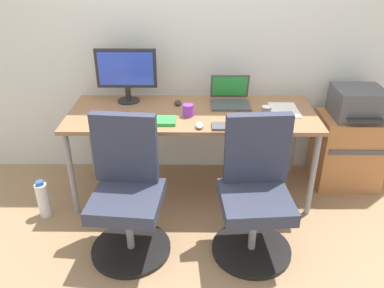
% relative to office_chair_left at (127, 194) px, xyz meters
% --- Properties ---
extents(ground_plane, '(5.28, 5.28, 0.00)m').
position_rel_office_chair_left_xyz_m(ground_plane, '(0.42, 0.67, -0.42)').
color(ground_plane, '#9E7A56').
extents(back_wall, '(4.40, 0.04, 2.60)m').
position_rel_office_chair_left_xyz_m(back_wall, '(0.42, 1.11, 0.88)').
color(back_wall, silver).
rests_on(back_wall, ground).
extents(desk, '(1.90, 0.72, 0.72)m').
position_rel_office_chair_left_xyz_m(desk, '(0.42, 0.67, 0.24)').
color(desk, '#996B47').
rests_on(desk, ground).
extents(office_chair_left, '(0.54, 0.54, 0.94)m').
position_rel_office_chair_left_xyz_m(office_chair_left, '(0.00, 0.00, 0.00)').
color(office_chair_left, black).
rests_on(office_chair_left, ground).
extents(office_chair_right, '(0.54, 0.54, 0.94)m').
position_rel_office_chair_left_xyz_m(office_chair_right, '(0.83, 0.00, 0.00)').
color(office_chair_right, black).
rests_on(office_chair_right, ground).
extents(side_cabinet, '(0.52, 0.42, 0.62)m').
position_rel_office_chair_left_xyz_m(side_cabinet, '(1.74, 0.82, -0.11)').
color(side_cabinet, '#B77542').
rests_on(side_cabinet, ground).
extents(printer, '(0.38, 0.40, 0.24)m').
position_rel_office_chair_left_xyz_m(printer, '(1.74, 0.82, 0.32)').
color(printer, '#515156').
rests_on(printer, side_cabinet).
extents(water_bottle_on_floor, '(0.09, 0.09, 0.31)m').
position_rel_office_chair_left_xyz_m(water_bottle_on_floor, '(-0.71, 0.32, -0.28)').
color(water_bottle_on_floor, white).
rests_on(water_bottle_on_floor, ground).
extents(desktop_monitor, '(0.48, 0.18, 0.43)m').
position_rel_office_chair_left_xyz_m(desktop_monitor, '(-0.10, 0.89, 0.55)').
color(desktop_monitor, '#262626').
rests_on(desktop_monitor, desk).
extents(open_laptop, '(0.31, 0.28, 0.22)m').
position_rel_office_chair_left_xyz_m(open_laptop, '(0.72, 0.84, 0.35)').
color(open_laptop, '#4C4C51').
rests_on(open_laptop, desk).
extents(keyboard_by_monitor, '(0.34, 0.12, 0.02)m').
position_rel_office_chair_left_xyz_m(keyboard_by_monitor, '(-0.11, 0.39, 0.31)').
color(keyboard_by_monitor, silver).
rests_on(keyboard_by_monitor, desk).
extents(keyboard_by_laptop, '(0.34, 0.12, 0.02)m').
position_rel_office_chair_left_xyz_m(keyboard_by_laptop, '(0.73, 0.39, 0.31)').
color(keyboard_by_laptop, '#515156').
rests_on(keyboard_by_laptop, desk).
extents(mouse_by_monitor, '(0.06, 0.10, 0.03)m').
position_rel_office_chair_left_xyz_m(mouse_by_monitor, '(0.30, 0.82, 0.31)').
color(mouse_by_monitor, '#2D2D2D').
rests_on(mouse_by_monitor, desk).
extents(mouse_by_laptop, '(0.06, 0.10, 0.03)m').
position_rel_office_chair_left_xyz_m(mouse_by_laptop, '(0.47, 0.39, 0.31)').
color(mouse_by_laptop, '#B7B7B7').
rests_on(mouse_by_laptop, desk).
extents(coffee_mug, '(0.08, 0.08, 0.09)m').
position_rel_office_chair_left_xyz_m(coffee_mug, '(0.39, 0.59, 0.34)').
color(coffee_mug, purple).
rests_on(coffee_mug, desk).
extents(pen_cup, '(0.07, 0.07, 0.10)m').
position_rel_office_chair_left_xyz_m(pen_cup, '(0.96, 0.52, 0.35)').
color(pen_cup, slate).
rests_on(pen_cup, desk).
extents(phone_near_monitor, '(0.07, 0.14, 0.01)m').
position_rel_office_chair_left_xyz_m(phone_near_monitor, '(-0.11, 0.58, 0.30)').
color(phone_near_monitor, black).
rests_on(phone_near_monitor, desk).
extents(notebook, '(0.21, 0.15, 0.03)m').
position_rel_office_chair_left_xyz_m(notebook, '(0.20, 0.47, 0.31)').
color(notebook, green).
rests_on(notebook, desk).
extents(paper_pile, '(0.21, 0.30, 0.01)m').
position_rel_office_chair_left_xyz_m(paper_pile, '(1.13, 0.70, 0.30)').
color(paper_pile, white).
rests_on(paper_pile, desk).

